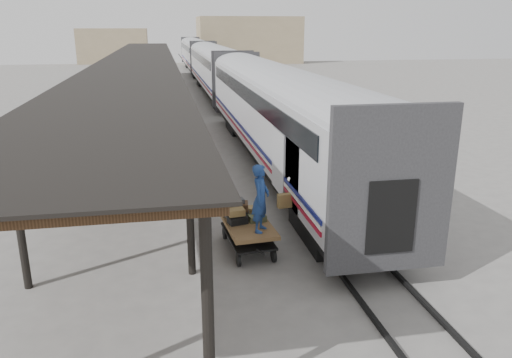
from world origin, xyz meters
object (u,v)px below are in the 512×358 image
object	(u,v)px
porter	(261,198)
luggage_tug	(179,127)
baggage_cart	(248,229)
pedestrian	(168,128)

from	to	relation	value
porter	luggage_tug	bearing A→B (deg)	33.17
luggage_tug	porter	bearing A→B (deg)	-67.26
baggage_cart	porter	size ratio (longest dim) A/B	1.31
baggage_cart	pedestrian	distance (m)	15.32
luggage_tug	baggage_cart	bearing A→B (deg)	-67.92
baggage_cart	pedestrian	xyz separation A→B (m)	(-2.02, 15.18, 0.14)
luggage_tug	pedestrian	size ratio (longest dim) A/B	1.14
baggage_cart	luggage_tug	world-z (taller)	luggage_tug
luggage_tug	pedestrian	bearing A→B (deg)	-108.64
porter	baggage_cart	bearing A→B (deg)	48.64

